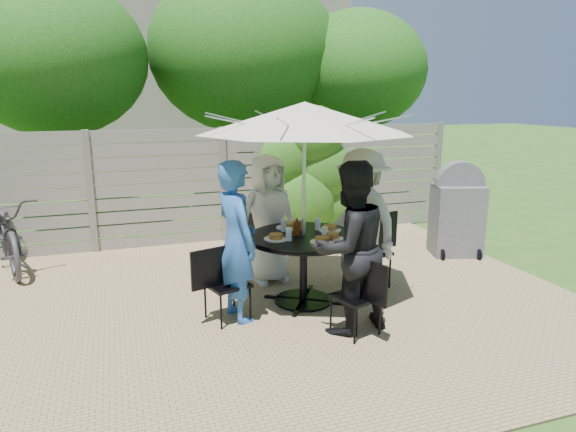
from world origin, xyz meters
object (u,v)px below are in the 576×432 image
object	(u,v)px
chair_front	(356,312)
plate_back	(287,226)
glass_left	(289,234)
glass_right	(318,224)
plate_right	(330,229)
person_right	(362,221)
coffee_cup	(301,225)
person_front	(350,249)
chair_back	(263,260)
plate_front	(322,241)
patio_table	(304,256)
person_back	(268,219)
bicycle	(7,232)
person_left	(237,242)
plate_extra	(333,237)
glass_back	(284,225)
umbrella	(305,118)
syrup_jug	(297,228)
plate_left	(276,237)
bbq_grill	(457,213)
chair_right	(369,266)
chair_left	(226,299)

from	to	relation	value
chair_front	plate_back	bearing A→B (deg)	-5.51
glass_left	glass_right	bearing A→B (deg)	34.50
plate_right	glass_left	world-z (taller)	glass_left
person_right	coffee_cup	world-z (taller)	person_right
person_front	chair_back	bearing A→B (deg)	-89.95
plate_front	patio_table	bearing A→B (deg)	102.50
person_back	bicycle	bearing A→B (deg)	140.85
patio_table	coffee_cup	world-z (taller)	coffee_cup
person_front	coffee_cup	size ratio (longest dim) A/B	14.50
chair_front	glass_right	size ratio (longest dim) A/B	5.89
person_back	plate_back	xyz separation A→B (m)	(0.10, -0.46, 0.02)
person_left	plate_back	world-z (taller)	person_left
plate_extra	person_left	bearing A→B (deg)	175.96
person_left	plate_right	distance (m)	1.19
glass_back	person_back	bearing A→B (deg)	92.08
umbrella	person_right	distance (m)	1.49
glass_right	coffee_cup	bearing A→B (deg)	156.70
plate_right	chair_front	bearing A→B (deg)	-97.91
person_back	syrup_jug	distance (m)	0.79
umbrella	person_right	size ratio (longest dim) A/B	1.61
glass_back	person_right	bearing A→B (deg)	-3.02
plate_front	plate_back	bearing A→B (deg)	102.50
plate_left	person_right	bearing A→B (deg)	12.50
person_front	plate_back	distance (m)	1.19
plate_extra	syrup_jug	world-z (taller)	syrup_jug
chair_back	person_right	distance (m)	1.42
person_right	bbq_grill	distance (m)	2.13
umbrella	plate_front	size ratio (longest dim) A/B	10.74
chair_right	coffee_cup	size ratio (longest dim) A/B	7.71
plate_extra	syrup_jug	size ratio (longest dim) A/B	1.50
plate_back	syrup_jug	size ratio (longest dim) A/B	1.62
glass_back	bbq_grill	bearing A→B (deg)	14.19
person_left	bicycle	xyz separation A→B (m)	(-2.60, 2.61, -0.34)
plate_right	plate_left	bearing A→B (deg)	-167.50
person_right	glass_left	world-z (taller)	person_right
person_front	bbq_grill	world-z (taller)	person_front
glass_right	bicycle	xyz separation A→B (m)	(-3.64, 2.27, -0.36)
chair_back	bbq_grill	xyz separation A→B (m)	(2.98, 0.03, 0.39)
plate_extra	glass_right	xyz separation A→B (m)	(-0.01, 0.41, 0.05)
chair_right	plate_left	xyz separation A→B (m)	(-1.29, -0.29, 0.56)
plate_right	glass_back	xyz separation A→B (m)	(-0.51, 0.15, 0.05)
umbrella	person_front	distance (m)	1.49
person_front	glass_right	world-z (taller)	person_front
person_left	syrup_jug	distance (m)	0.77
plate_back	coffee_cup	distance (m)	0.18
chair_left	coffee_cup	bearing A→B (deg)	6.94
plate_left	bbq_grill	distance (m)	3.30
plate_front	glass_left	xyz separation A→B (m)	(-0.31, 0.19, 0.05)
person_right	plate_left	size ratio (longest dim) A/B	6.67
umbrella	plate_back	world-z (taller)	umbrella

